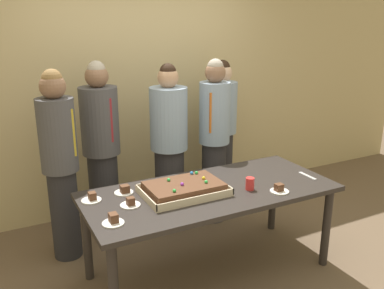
{
  "coord_description": "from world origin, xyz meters",
  "views": [
    {
      "loc": [
        -1.55,
        -2.67,
        2.07
      ],
      "look_at": [
        -0.09,
        0.15,
        1.1
      ],
      "focal_mm": 38.82,
      "sensor_mm": 36.0,
      "label": 1
    }
  ],
  "objects": [
    {
      "name": "plated_slice_center_front",
      "position": [
        0.46,
        -0.29,
        0.77
      ],
      "size": [
        0.15,
        0.15,
        0.07
      ],
      "color": "white",
      "rests_on": "party_table"
    },
    {
      "name": "plated_slice_far_right",
      "position": [
        -0.64,
        0.24,
        0.77
      ],
      "size": [
        0.15,
        0.15,
        0.07
      ],
      "color": "white",
      "rests_on": "party_table"
    },
    {
      "name": "plated_slice_near_left",
      "position": [
        -0.67,
        0.01,
        0.77
      ],
      "size": [
        0.15,
        0.15,
        0.07
      ],
      "color": "white",
      "rests_on": "party_table"
    },
    {
      "name": "person_back_corner",
      "position": [
        0.51,
        0.82,
        0.89
      ],
      "size": [
        0.31,
        0.31,
        1.7
      ],
      "rotation": [
        0.0,
        0.0,
        -2.31
      ],
      "color": "#28282D",
      "rests_on": "ground_plane"
    },
    {
      "name": "cake_server_utensil",
      "position": [
        0.89,
        -0.14,
        0.76
      ],
      "size": [
        0.03,
        0.2,
        0.01
      ],
      "primitive_type": "cube",
      "color": "silver",
      "rests_on": "party_table"
    },
    {
      "name": "ground_plane",
      "position": [
        0.0,
        0.0,
        0.0
      ],
      "size": [
        12.0,
        12.0,
        0.0
      ],
      "primitive_type": "plane",
      "color": "brown"
    },
    {
      "name": "interior_back_panel",
      "position": [
        0.0,
        1.6,
        1.5
      ],
      "size": [
        8.0,
        0.12,
        3.0
      ],
      "primitive_type": "cube",
      "color": "#CCB784",
      "rests_on": "ground_plane"
    },
    {
      "name": "party_table",
      "position": [
        0.0,
        0.0,
        0.67
      ],
      "size": [
        2.03,
        0.89,
        0.75
      ],
      "color": "#2D2826",
      "rests_on": "ground_plane"
    },
    {
      "name": "person_left_edge_reaching",
      "position": [
        -1.02,
        0.81,
        0.89
      ],
      "size": [
        0.31,
        0.31,
        1.69
      ],
      "rotation": [
        0.0,
        0.0,
        -0.78
      ],
      "color": "#28282D",
      "rests_on": "ground_plane"
    },
    {
      "name": "plated_slice_near_right",
      "position": [
        -0.9,
        0.22,
        0.77
      ],
      "size": [
        0.15,
        0.15,
        0.07
      ],
      "color": "white",
      "rests_on": "party_table"
    },
    {
      "name": "sheet_cake",
      "position": [
        -0.23,
        0.02,
        0.8
      ],
      "size": [
        0.65,
        0.43,
        0.12
      ],
      "color": "beige",
      "rests_on": "party_table"
    },
    {
      "name": "drink_cup_nearest",
      "position": [
        0.28,
        -0.14,
        0.8
      ],
      "size": [
        0.07,
        0.07,
        0.1
      ],
      "primitive_type": "cylinder",
      "color": "red",
      "rests_on": "party_table"
    },
    {
      "name": "person_green_shirt_behind",
      "position": [
        0.8,
        1.17,
        0.86
      ],
      "size": [
        0.34,
        0.34,
        1.65
      ],
      "rotation": [
        0.0,
        0.0,
        -2.3
      ],
      "color": "#28282D",
      "rests_on": "ground_plane"
    },
    {
      "name": "person_serving_front",
      "position": [
        0.04,
        0.9,
        0.86
      ],
      "size": [
        0.37,
        0.37,
        1.67
      ],
      "rotation": [
        0.0,
        0.0,
        -1.87
      ],
      "color": "#28282D",
      "rests_on": "ground_plane"
    },
    {
      "name": "person_striped_tie_right",
      "position": [
        -0.59,
        1.07,
        0.88
      ],
      "size": [
        0.36,
        0.36,
        1.71
      ],
      "rotation": [
        0.0,
        0.0,
        -1.24
      ],
      "color": "#28282D",
      "rests_on": "ground_plane"
    },
    {
      "name": "plated_slice_far_left",
      "position": [
        -0.87,
        -0.2,
        0.77
      ],
      "size": [
        0.15,
        0.15,
        0.07
      ],
      "color": "white",
      "rests_on": "party_table"
    }
  ]
}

